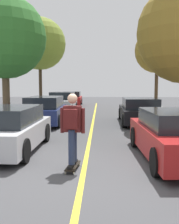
{
  "coord_description": "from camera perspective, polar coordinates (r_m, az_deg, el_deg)",
  "views": [
    {
      "loc": [
        0.37,
        -6.08,
        1.97
      ],
      "look_at": [
        -0.08,
        5.41,
        0.83
      ],
      "focal_mm": 42.78,
      "sensor_mm": 36.0,
      "label": 1
    }
  ],
  "objects": [
    {
      "name": "parked_car_right_near",
      "position": [
        14.18,
        10.61,
        0.23
      ],
      "size": [
        2.07,
        4.69,
        1.33
      ],
      "color": "black",
      "rests_on": "ground"
    },
    {
      "name": "street_tree_left_nearest",
      "position": [
        14.48,
        -17.72,
        14.97
      ],
      "size": [
        4.17,
        4.17,
        6.33
      ],
      "color": "brown",
      "rests_on": "sidewalk_left"
    },
    {
      "name": "skateboarder",
      "position": [
        6.15,
        -3.71,
        -2.88
      ],
      "size": [
        0.59,
        0.71,
        1.68
      ],
      "color": "black",
      "rests_on": "skateboard"
    },
    {
      "name": "parked_car_right_nearest",
      "position": [
        7.52,
        18.25,
        -4.76
      ],
      "size": [
        2.1,
        4.28,
        1.31
      ],
      "color": "maroon",
      "rests_on": "ground"
    },
    {
      "name": "parked_car_left_farthest",
      "position": [
        26.68,
        -3.83,
        2.88
      ],
      "size": [
        2.12,
        4.61,
        1.38
      ],
      "color": "maroon",
      "rests_on": "ground"
    },
    {
      "name": "center_line",
      "position": [
        10.27,
        0.14,
        -5.36
      ],
      "size": [
        0.12,
        39.2,
        0.01
      ],
      "primitive_type": "cube",
      "color": "gold",
      "rests_on": "ground"
    },
    {
      "name": "street_tree_right_near",
      "position": [
        19.96,
        14.26,
        12.57
      ],
      "size": [
        3.17,
        3.17,
        5.88
      ],
      "color": "#4C3823",
      "rests_on": "sidewalk_right"
    },
    {
      "name": "street_tree_left_near",
      "position": [
        22.19,
        -10.58,
        14.13
      ],
      "size": [
        4.12,
        4.12,
        7.2
      ],
      "color": "#3D2D1E",
      "rests_on": "sidewalk_left"
    },
    {
      "name": "skateboard",
      "position": [
        6.4,
        -3.58,
        -11.43
      ],
      "size": [
        0.31,
        0.86,
        0.1
      ],
      "color": "black",
      "rests_on": "ground"
    },
    {
      "name": "parked_car_left_near",
      "position": [
        13.87,
        -9.46,
        0.35
      ],
      "size": [
        1.97,
        4.28,
        1.41
      ],
      "color": "navy",
      "rests_on": "ground"
    },
    {
      "name": "parked_car_left_far",
      "position": [
        20.07,
        -5.82,
        2.08
      ],
      "size": [
        1.97,
        4.13,
        1.49
      ],
      "color": "#B7B7BC",
      "rests_on": "ground"
    },
    {
      "name": "parked_car_left_nearest",
      "position": [
        8.45,
        -17.24,
        -3.47
      ],
      "size": [
        2.01,
        4.04,
        1.33
      ],
      "color": "#B7B7BC",
      "rests_on": "ground"
    },
    {
      "name": "ground",
      "position": [
        6.4,
        -1.19,
        -12.25
      ],
      "size": [
        80.0,
        80.0,
        0.0
      ],
      "primitive_type": "plane",
      "color": "#424244"
    }
  ]
}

